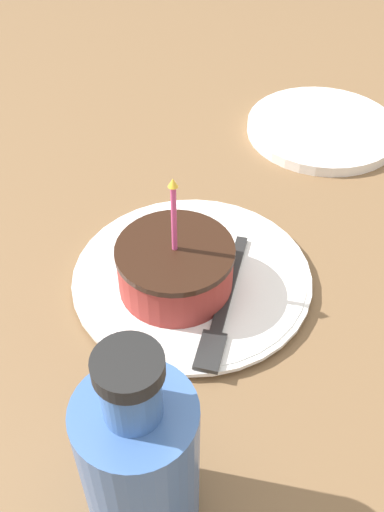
{
  "coord_description": "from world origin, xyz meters",
  "views": [
    {
      "loc": [
        0.33,
        -0.28,
        0.47
      ],
      "look_at": [
        0.01,
        0.02,
        0.04
      ],
      "focal_mm": 42.0,
      "sensor_mm": 36.0,
      "label": 1
    }
  ],
  "objects_px": {
    "cake_slice": "(179,265)",
    "bottle": "(140,461)",
    "side_plate": "(322,128)",
    "plate": "(192,277)",
    "fork": "(223,308)"
  },
  "relations": [
    {
      "from": "fork",
      "to": "bottle",
      "type": "height_order",
      "value": "bottle"
    },
    {
      "from": "bottle",
      "to": "plate",
      "type": "bearing_deg",
      "value": 129.12
    },
    {
      "from": "bottle",
      "to": "side_plate",
      "type": "height_order",
      "value": "bottle"
    },
    {
      "from": "bottle",
      "to": "side_plate",
      "type": "distance_m",
      "value": 0.59
    },
    {
      "from": "plate",
      "to": "fork",
      "type": "bearing_deg",
      "value": -10.69
    },
    {
      "from": "fork",
      "to": "side_plate",
      "type": "relative_size",
      "value": 0.77
    },
    {
      "from": "fork",
      "to": "cake_slice",
      "type": "bearing_deg",
      "value": -171.85
    },
    {
      "from": "side_plate",
      "to": "fork",
      "type": "bearing_deg",
      "value": -66.8
    },
    {
      "from": "plate",
      "to": "side_plate",
      "type": "xyz_separation_m",
      "value": [
        -0.09,
        0.33,
        0.0
      ]
    },
    {
      "from": "bottle",
      "to": "side_plate",
      "type": "xyz_separation_m",
      "value": [
        -0.25,
        0.53,
        -0.07
      ]
    },
    {
      "from": "cake_slice",
      "to": "fork",
      "type": "relative_size",
      "value": 0.84
    },
    {
      "from": "plate",
      "to": "side_plate",
      "type": "relative_size",
      "value": 1.2
    },
    {
      "from": "cake_slice",
      "to": "fork",
      "type": "distance_m",
      "value": 0.06
    },
    {
      "from": "fork",
      "to": "plate",
      "type": "bearing_deg",
      "value": 169.31
    },
    {
      "from": "cake_slice",
      "to": "bottle",
      "type": "height_order",
      "value": "bottle"
    }
  ]
}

